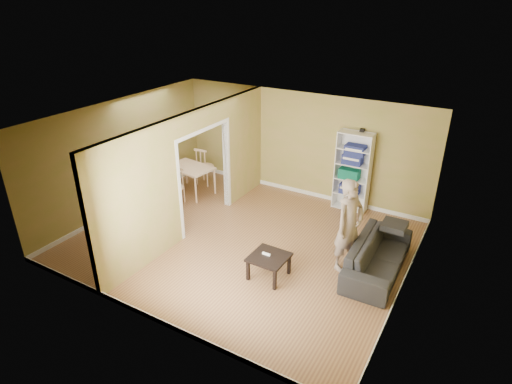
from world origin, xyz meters
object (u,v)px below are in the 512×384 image
sofa (379,251)px  person (350,218)px  coffee_table (269,259)px  bookshelf (353,171)px  dining_table (190,170)px  chair_near (175,186)px  chair_far (205,165)px  chair_left (167,168)px

sofa → person: size_ratio=1.02×
person → coffee_table: bearing=153.1°
bookshelf → dining_table: bookshelf is taller
person → bookshelf: 2.51m
chair_near → coffee_table: bearing=-23.0°
sofa → chair_far: bearing=71.2°
chair_left → chair_far: (0.74, 0.66, 0.00)m
chair_far → chair_near: bearing=89.8°
sofa → chair_near: chair_near is taller
bookshelf → chair_far: bookshelf is taller
bookshelf → chair_left: (-4.59, -1.26, -0.44)m
sofa → chair_left: bearing=79.4°
chair_far → sofa: bearing=158.4°
dining_table → chair_near: size_ratio=1.27×
person → bookshelf: bearing=37.5°
bookshelf → chair_left: bookshelf is taller
bookshelf → dining_table: 4.04m
bookshelf → coffee_table: bearing=-96.2°
coffee_table → chair_left: chair_left is taller
sofa → dining_table: 5.19m
coffee_table → chair_far: bearing=141.1°
person → chair_left: person is taller
chair_near → person: bearing=-5.5°
sofa → bookshelf: bearing=28.6°
coffee_table → chair_left: (-4.22, 2.14, 0.14)m
chair_near → sofa: bearing=-2.7°
coffee_table → chair_left: bearing=153.1°
dining_table → bookshelf: bearing=18.3°
coffee_table → chair_near: bearing=156.5°
chair_near → dining_table: bearing=95.9°
bookshelf → person: bearing=-73.2°
chair_left → chair_far: size_ratio=0.99×
coffee_table → chair_near: size_ratio=0.73×
bookshelf → chair_far: bearing=-171.2°
sofa → person: bearing=108.0°
bookshelf → dining_table: size_ratio=1.65×
coffee_table → chair_near: chair_near is taller
chair_left → chair_far: bearing=154.4°
person → chair_left: bearing=98.6°
bookshelf → chair_near: bearing=-152.8°
coffee_table → chair_near: 3.69m
dining_table → person: bearing=-14.1°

